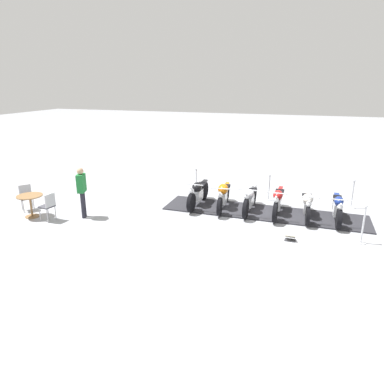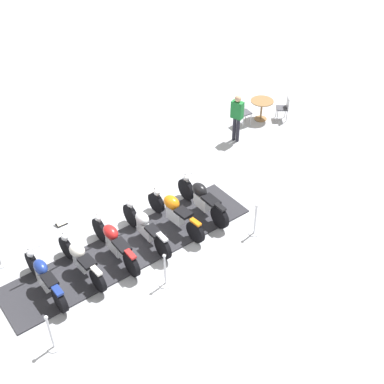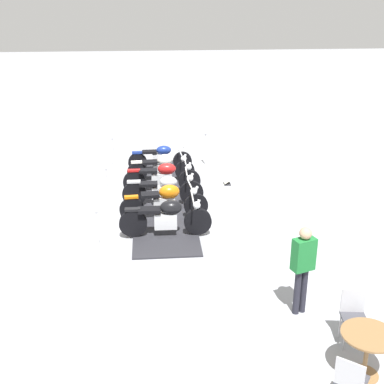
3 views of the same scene
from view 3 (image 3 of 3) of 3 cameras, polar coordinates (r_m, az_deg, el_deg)
ground_plane at (r=14.44m, az=-3.31°, el=-0.81°), size 80.00×80.00×0.00m
display_platform at (r=14.43m, az=-3.31°, el=-0.74°), size 6.97×1.62×0.04m
motorcycle_black at (r=12.05m, az=-2.85°, el=-2.80°), size 0.77×2.21×0.97m
motorcycle_copper at (r=12.92m, az=-2.96°, el=-1.00°), size 0.73×2.28×0.93m
motorcycle_chrome at (r=13.82m, az=-3.14°, el=0.30°), size 0.67×2.22×0.97m
motorcycle_maroon at (r=14.70m, az=-3.27°, el=1.73°), size 0.68×2.25×0.96m
motorcycle_cream at (r=15.61m, az=-3.37°, el=2.87°), size 0.64×2.09×0.90m
motorcycle_navy at (r=16.52m, az=-3.52°, el=3.83°), size 0.62×2.08×0.91m
stanchion_right_rear at (r=17.19m, az=1.52°, el=4.35°), size 0.30×0.30×1.15m
stanchion_left_mid at (r=14.37m, az=-9.51°, el=0.14°), size 0.34×0.34×1.02m
stanchion_left_rear at (r=17.14m, az=-8.84°, el=3.89°), size 0.31×0.31×1.07m
stanchion_left_front at (r=11.65m, az=-10.53°, el=-4.91°), size 0.29×0.29×1.02m
info_placard at (r=15.56m, az=3.98°, el=1.07°), size 0.31×0.21×0.20m
cafe_table at (r=8.33m, az=19.18°, el=-15.86°), size 0.84×0.84×0.76m
cafe_chair_near_table at (r=8.99m, az=17.72°, el=-12.89°), size 0.45×0.45×0.94m
cafe_chair_across_table at (r=7.73m, az=17.42°, el=-19.50°), size 0.56×0.56×0.90m
bystander_person at (r=9.24m, az=12.37°, el=-7.77°), size 0.34×0.45×1.72m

